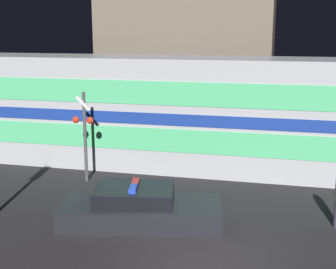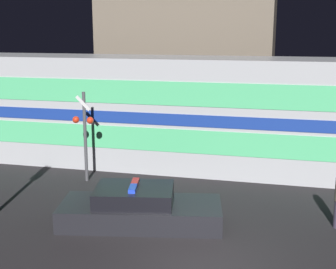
% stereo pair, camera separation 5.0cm
% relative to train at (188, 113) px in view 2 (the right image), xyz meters
% --- Properties ---
extents(ground_plane, '(120.00, 120.00, 0.00)m').
position_rel_train_xyz_m(ground_plane, '(2.08, -8.31, -2.29)').
color(ground_plane, '#262326').
extents(train, '(23.98, 3.11, 4.57)m').
position_rel_train_xyz_m(train, '(0.00, 0.00, 0.00)').
color(train, '#B7BABF').
rests_on(train, ground_plane).
extents(police_car, '(5.02, 2.73, 1.26)m').
position_rel_train_xyz_m(police_car, '(-0.20, -6.19, -1.82)').
color(police_car, black).
rests_on(police_car, ground_plane).
extents(crossing_signal_far, '(0.83, 0.33, 3.42)m').
position_rel_train_xyz_m(crossing_signal_far, '(-3.35, -2.86, -0.27)').
color(crossing_signal_far, '#4C4C51').
rests_on(crossing_signal_far, ground_plane).
extents(building_left, '(9.25, 6.91, 7.70)m').
position_rel_train_xyz_m(building_left, '(-1.45, 8.28, 1.56)').
color(building_left, '#726656').
rests_on(building_left, ground_plane).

